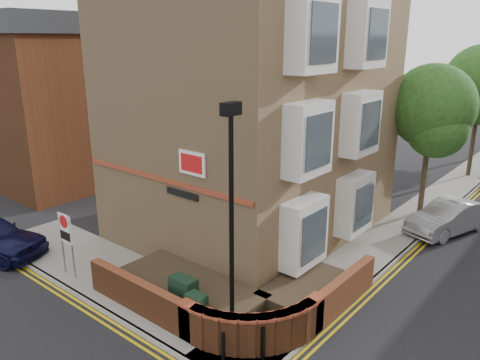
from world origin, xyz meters
name	(u,v)px	position (x,y,z in m)	size (l,w,h in m)	color
ground	(157,344)	(0.00, 0.00, 0.00)	(120.00, 120.00, 0.00)	black
pavement_corner	(122,279)	(-3.50, 1.50, 0.06)	(13.00, 3.00, 0.12)	gray
pavement_main	(434,202)	(2.00, 16.00, 0.06)	(2.00, 32.00, 0.12)	gray
kerb_side	(83,298)	(-3.50, 0.00, 0.06)	(13.00, 0.15, 0.12)	gray
kerb_main_near	(455,207)	(3.00, 16.00, 0.06)	(0.15, 32.00, 0.12)	gray
yellow_lines_side	(76,303)	(-3.50, -0.25, 0.01)	(13.00, 0.28, 0.01)	gold
yellow_lines_main	(461,209)	(3.25, 16.00, 0.01)	(0.28, 32.00, 0.01)	gold
corner_building	(258,80)	(-2.84, 8.00, 6.23)	(8.95, 10.40, 13.60)	tan
garden_wall	(220,305)	(0.00, 2.50, 0.00)	(6.80, 6.00, 1.20)	brown
lamppost	(232,229)	(1.60, 1.20, 3.34)	(0.25, 0.50, 6.30)	black
utility_cabinet_large	(184,297)	(-0.30, 1.30, 0.72)	(0.80, 0.45, 1.20)	black
utility_cabinet_small	(196,313)	(0.50, 1.00, 0.67)	(0.55, 0.40, 1.10)	black
bollard_near	(223,349)	(2.00, 0.40, 0.57)	(0.11, 0.11, 0.90)	black
bollard_far	(263,343)	(2.60, 1.20, 0.57)	(0.11, 0.11, 0.90)	black
zone_sign	(66,233)	(-5.00, 0.50, 1.64)	(0.72, 0.07, 2.20)	slate
side_building	(85,99)	(-15.00, 8.00, 4.55)	(6.40, 10.40, 9.00)	brown
tree_near	(432,113)	(2.00, 14.05, 4.70)	(3.64, 3.65, 6.70)	#382B1E
silver_car_near	(449,217)	(3.60, 12.72, 0.67)	(1.42, 4.08, 1.34)	#929399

